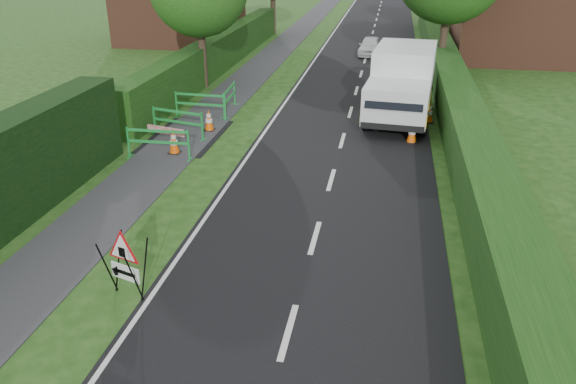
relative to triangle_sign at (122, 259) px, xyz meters
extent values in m
plane|color=#194012|center=(0.83, -1.54, -0.86)|extent=(120.00, 120.00, 0.00)
cube|color=black|center=(3.33, 33.46, -0.85)|extent=(6.00, 90.00, 0.02)
cube|color=#2D2D30|center=(-2.17, 33.46, -0.85)|extent=(2.00, 90.00, 0.02)
cube|color=#14380F|center=(-4.17, 20.46, -0.86)|extent=(1.00, 24.00, 1.80)
cube|color=#14380F|center=(7.33, 14.46, -0.86)|extent=(1.20, 50.00, 1.50)
cube|color=brown|center=(11.83, 26.46, 1.89)|extent=(7.00, 7.00, 5.50)
cylinder|color=#2D2116|center=(-3.77, 16.46, 0.45)|extent=(0.36, 0.36, 2.62)
cylinder|color=#2D2116|center=(7.23, 20.46, 0.63)|extent=(0.36, 0.36, 2.97)
cylinder|color=#2D2116|center=(-3.77, 32.46, 0.54)|extent=(0.36, 0.36, 2.80)
cylinder|color=#2D2116|center=(7.23, 36.46, 0.37)|extent=(0.36, 0.36, 2.45)
cylinder|color=black|center=(-0.32, -0.04, -0.22)|extent=(0.15, 0.37, 1.23)
cylinder|color=black|center=(-0.22, 0.25, -0.22)|extent=(0.15, 0.37, 1.23)
cylinder|color=black|center=(0.31, -0.24, -0.22)|extent=(0.15, 0.37, 1.23)
cylinder|color=black|center=(0.41, 0.05, -0.22)|extent=(0.15, 0.37, 1.23)
cube|color=white|center=(0.04, -0.02, -0.30)|extent=(0.66, 0.23, 0.33)
cube|color=black|center=(0.03, -0.03, -0.30)|extent=(0.47, 0.16, 0.08)
cone|color=black|center=(-0.22, 0.05, -0.30)|extent=(0.21, 0.24, 0.20)
cube|color=black|center=(0.03, -0.04, 0.16)|extent=(0.15, 0.06, 0.20)
cube|color=silver|center=(5.34, 13.98, 0.68)|extent=(2.53, 3.76, 2.14)
cube|color=silver|center=(5.10, 11.29, 0.26)|extent=(2.41, 2.49, 1.31)
cube|color=black|center=(5.00, 10.19, 0.58)|extent=(1.96, 0.43, 0.60)
cube|color=yellow|center=(4.13, 13.05, -0.17)|extent=(0.52, 5.46, 0.27)
cube|color=yellow|center=(6.36, 12.85, -0.17)|extent=(0.52, 5.46, 0.27)
cube|color=black|center=(5.00, 10.19, -0.33)|extent=(2.17, 0.33, 0.22)
cylinder|color=black|center=(4.10, 11.32, -0.41)|extent=(0.34, 0.91, 0.89)
cylinder|color=black|center=(6.08, 11.14, -0.41)|extent=(0.34, 0.91, 0.89)
cylinder|color=black|center=(4.42, 14.88, -0.41)|extent=(0.34, 0.91, 0.89)
cylinder|color=black|center=(6.41, 14.70, -0.41)|extent=(0.34, 0.91, 0.89)
cube|color=black|center=(5.68, 10.24, -0.84)|extent=(0.38, 0.38, 0.04)
cone|color=#FF5B08|center=(5.68, 10.24, -0.44)|extent=(0.32, 0.32, 0.75)
cylinder|color=white|center=(5.68, 10.24, -0.48)|extent=(0.25, 0.25, 0.14)
cylinder|color=white|center=(5.68, 10.24, -0.29)|extent=(0.17, 0.17, 0.10)
cube|color=black|center=(6.36, 12.70, -0.84)|extent=(0.38, 0.38, 0.04)
cone|color=#FF5B08|center=(6.36, 12.70, -0.44)|extent=(0.32, 0.32, 0.75)
cylinder|color=white|center=(6.36, 12.70, -0.48)|extent=(0.25, 0.25, 0.14)
cylinder|color=white|center=(6.36, 12.70, -0.29)|extent=(0.17, 0.17, 0.10)
cube|color=black|center=(5.57, 14.13, -0.84)|extent=(0.38, 0.38, 0.04)
cone|color=#FF5B08|center=(5.57, 14.13, -0.44)|extent=(0.32, 0.32, 0.75)
cylinder|color=white|center=(5.57, 14.13, -0.48)|extent=(0.25, 0.25, 0.14)
cylinder|color=white|center=(5.57, 14.13, -0.29)|extent=(0.17, 0.17, 0.10)
cube|color=black|center=(-1.95, 7.77, -0.84)|extent=(0.38, 0.38, 0.04)
cone|color=#FF5B08|center=(-1.95, 7.77, -0.44)|extent=(0.32, 0.32, 0.75)
cylinder|color=white|center=(-1.95, 7.77, -0.48)|extent=(0.25, 0.25, 0.14)
cylinder|color=white|center=(-1.95, 7.77, -0.29)|extent=(0.17, 0.17, 0.10)
cube|color=black|center=(-1.56, 10.26, -0.84)|extent=(0.38, 0.38, 0.04)
cone|color=#FF5B08|center=(-1.56, 10.26, -0.44)|extent=(0.32, 0.32, 0.75)
cylinder|color=white|center=(-1.56, 10.26, -0.48)|extent=(0.25, 0.25, 0.14)
cylinder|color=white|center=(-1.56, 10.26, -0.29)|extent=(0.17, 0.17, 0.10)
cube|color=#1A8F35|center=(-3.26, 7.22, -0.36)|extent=(0.05, 0.05, 1.00)
cube|color=#1A8F35|center=(-1.26, 7.27, -0.36)|extent=(0.05, 0.05, 1.00)
cube|color=#1A8F35|center=(-2.26, 7.24, 0.06)|extent=(2.00, 0.10, 0.08)
cube|color=#1A8F35|center=(-2.26, 7.24, -0.31)|extent=(2.00, 0.10, 0.08)
cube|color=#1A8F35|center=(-3.26, 7.22, -0.84)|extent=(0.07, 0.35, 0.04)
cube|color=#1A8F35|center=(-1.26, 7.27, -0.84)|extent=(0.07, 0.35, 0.04)
cube|color=#1A8F35|center=(-3.38, 9.61, -0.36)|extent=(0.06, 0.06, 1.00)
cube|color=#1A8F35|center=(-1.44, 9.14, -0.36)|extent=(0.06, 0.06, 1.00)
cube|color=#1A8F35|center=(-2.41, 9.38, 0.06)|extent=(1.96, 0.52, 0.08)
cube|color=#1A8F35|center=(-2.41, 9.38, -0.31)|extent=(1.96, 0.52, 0.08)
cube|color=#1A8F35|center=(-3.38, 9.61, -0.84)|extent=(0.14, 0.35, 0.04)
cube|color=#1A8F35|center=(-1.44, 9.14, -0.84)|extent=(0.14, 0.35, 0.04)
cube|color=#1A8F35|center=(-3.34, 11.73, -0.36)|extent=(0.05, 0.05, 1.00)
cube|color=#1A8F35|center=(-1.35, 11.64, -0.36)|extent=(0.05, 0.05, 1.00)
cube|color=#1A8F35|center=(-2.34, 11.69, 0.06)|extent=(2.00, 0.14, 0.08)
cube|color=#1A8F35|center=(-2.34, 11.69, -0.31)|extent=(2.00, 0.14, 0.08)
cube|color=#1A8F35|center=(-3.34, 11.73, -0.84)|extent=(0.08, 0.35, 0.04)
cube|color=#1A8F35|center=(-1.35, 11.64, -0.84)|extent=(0.08, 0.35, 0.04)
cube|color=#1A8F35|center=(-1.42, 11.75, -0.36)|extent=(0.05, 0.05, 1.00)
cube|color=#1A8F35|center=(-1.55, 13.75, -0.36)|extent=(0.05, 0.05, 1.00)
cube|color=#1A8F35|center=(-1.49, 12.75, 0.06)|extent=(0.17, 2.00, 0.08)
cube|color=#1A8F35|center=(-1.49, 12.75, -0.31)|extent=(0.17, 2.00, 0.08)
cube|color=#1A8F35|center=(-1.42, 11.75, -0.84)|extent=(0.35, 0.08, 0.04)
cube|color=#1A8F35|center=(-1.55, 13.75, -0.84)|extent=(0.35, 0.08, 0.04)
cube|color=red|center=(-2.59, 8.68, -0.86)|extent=(1.46, 0.41, 0.25)
imported|color=silver|center=(3.53, 25.72, -0.33)|extent=(1.45, 3.18, 1.06)
camera|label=1|loc=(4.78, -8.51, 5.62)|focal=35.00mm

